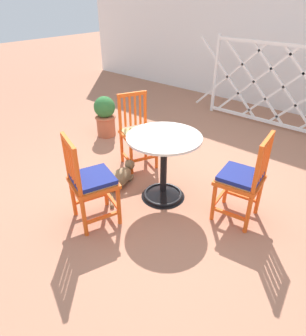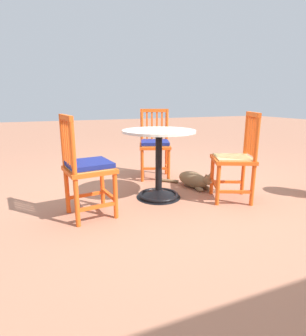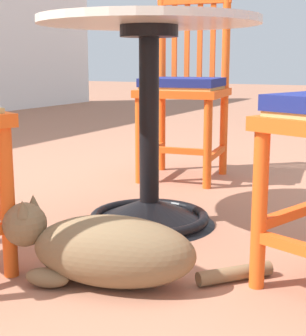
# 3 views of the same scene
# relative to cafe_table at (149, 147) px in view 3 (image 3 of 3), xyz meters

# --- Properties ---
(ground_plane) EXTENTS (24.00, 24.00, 0.00)m
(ground_plane) POSITION_rel_cafe_table_xyz_m (-0.12, 0.02, -0.28)
(ground_plane) COLOR #A36B51
(cafe_table) EXTENTS (0.76, 0.76, 0.73)m
(cafe_table) POSITION_rel_cafe_table_xyz_m (0.00, 0.00, 0.00)
(cafe_table) COLOR black
(cafe_table) RESTS_ON ground_plane
(orange_chair_facing_out) EXTENTS (0.45, 0.45, 0.91)m
(orange_chair_facing_out) POSITION_rel_cafe_table_xyz_m (0.78, 0.21, 0.16)
(orange_chair_facing_out) COLOR #EA5619
(orange_chair_facing_out) RESTS_ON ground_plane
(tabby_cat) EXTENTS (0.42, 0.67, 0.23)m
(tabby_cat) POSITION_rel_cafe_table_xyz_m (-0.53, -0.13, -0.19)
(tabby_cat) COLOR brown
(tabby_cat) RESTS_ON ground_plane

